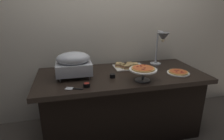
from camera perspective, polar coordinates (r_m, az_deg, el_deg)
ground_plane at (r=2.54m, az=2.56°, el=-17.37°), size 8.00×8.00×0.00m
back_wall at (r=2.55m, az=-0.19°, el=12.12°), size 4.40×0.04×2.40m
buffet_table at (r=2.33m, az=2.70°, el=-9.71°), size 1.90×0.84×0.76m
chafing_dish at (r=2.05m, az=-11.52°, el=1.99°), size 0.38×0.27×0.28m
heat_lamp at (r=2.42m, az=14.81°, el=8.73°), size 0.15×0.29×0.45m
pizza_plate_front at (r=2.30m, az=19.38°, el=-0.70°), size 0.25×0.25×0.03m
pizza_plate_center at (r=1.96m, az=9.34°, el=-0.06°), size 0.29×0.29×0.15m
sandwich_platter at (r=2.37m, az=4.79°, el=1.23°), size 0.38×0.25×0.06m
sauce_cup_near at (r=1.83m, az=-7.68°, el=-4.46°), size 0.06×0.06×0.04m
sauce_cup_far at (r=2.04m, az=0.14°, el=-1.74°), size 0.06×0.06×0.04m
serving_spatula at (r=1.81m, az=-11.58°, el=-5.55°), size 0.17×0.10×0.01m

